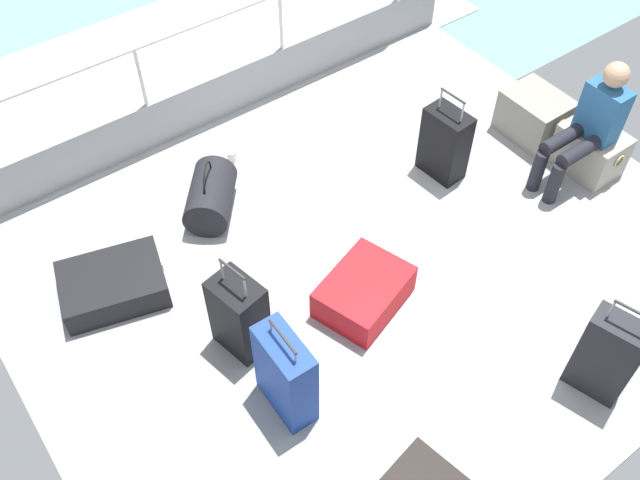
% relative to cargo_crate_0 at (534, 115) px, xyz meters
% --- Properties ---
extents(ground_plane, '(4.40, 5.20, 0.06)m').
position_rel_cargo_crate_0_xyz_m(ground_plane, '(0.30, -2.12, -0.23)').
color(ground_plane, '#939699').
extents(gunwale_port, '(0.06, 5.20, 0.45)m').
position_rel_cargo_crate_0_xyz_m(gunwale_port, '(-1.87, -2.12, 0.02)').
color(gunwale_port, '#939699').
rests_on(gunwale_port, ground_plane).
extents(railing_port, '(0.04, 4.20, 1.02)m').
position_rel_cargo_crate_0_xyz_m(railing_port, '(-1.87, -2.12, 0.58)').
color(railing_port, silver).
rests_on(railing_port, ground_plane).
extents(sea_wake, '(12.00, 12.00, 0.01)m').
position_rel_cargo_crate_0_xyz_m(sea_wake, '(-3.30, -2.12, -0.54)').
color(sea_wake, '#6B99A8').
rests_on(sea_wake, ground_plane).
extents(cargo_crate_0, '(0.58, 0.44, 0.40)m').
position_rel_cargo_crate_0_xyz_m(cargo_crate_0, '(0.00, 0.00, 0.00)').
color(cargo_crate_0, gray).
rests_on(cargo_crate_0, ground_plane).
extents(cargo_crate_1, '(0.56, 0.38, 0.39)m').
position_rel_cargo_crate_0_xyz_m(cargo_crate_1, '(0.59, 0.05, -0.01)').
color(cargo_crate_1, '#9E9989').
rests_on(cargo_crate_1, ground_plane).
extents(passenger_seated, '(0.34, 0.66, 1.09)m').
position_rel_cargo_crate_0_xyz_m(passenger_seated, '(0.59, -0.13, 0.37)').
color(passenger_seated, '#26598C').
rests_on(passenger_seated, ground_plane).
extents(suitcase_0, '(0.40, 0.32, 0.84)m').
position_rel_cargo_crate_0_xyz_m(suitcase_0, '(0.34, -3.29, 0.12)').
color(suitcase_0, black).
rests_on(suitcase_0, ground_plane).
extents(suitcase_1, '(0.41, 0.30, 0.87)m').
position_rel_cargo_crate_0_xyz_m(suitcase_1, '(2.02, -1.57, 0.15)').
color(suitcase_1, black).
rests_on(suitcase_1, ground_plane).
extents(suitcase_2, '(0.45, 0.22, 0.80)m').
position_rel_cargo_crate_0_xyz_m(suitcase_2, '(0.91, -3.30, 0.15)').
color(suitcase_2, navy).
rests_on(suitcase_2, ground_plane).
extents(suitcase_3, '(0.72, 0.86, 0.22)m').
position_rel_cargo_crate_0_xyz_m(suitcase_3, '(-0.57, -3.83, -0.09)').
color(suitcase_3, black).
rests_on(suitcase_3, ground_plane).
extents(suitcase_5, '(0.40, 0.26, 0.82)m').
position_rel_cargo_crate_0_xyz_m(suitcase_5, '(-0.11, -1.00, 0.11)').
color(suitcase_5, black).
rests_on(suitcase_5, ground_plane).
extents(suitcase_6, '(0.67, 0.78, 0.26)m').
position_rel_cargo_crate_0_xyz_m(suitcase_6, '(0.58, -2.39, -0.07)').
color(suitcase_6, red).
rests_on(suitcase_6, ground_plane).
extents(duffel_bag, '(0.67, 0.64, 0.51)m').
position_rel_cargo_crate_0_xyz_m(duffel_bag, '(-0.86, -2.82, -0.02)').
color(duffel_bag, black).
rests_on(duffel_bag, ground_plane).
extents(paper_cup, '(0.08, 0.08, 0.10)m').
position_rel_cargo_crate_0_xyz_m(paper_cup, '(-1.29, -2.37, -0.15)').
color(paper_cup, white).
rests_on(paper_cup, ground_plane).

